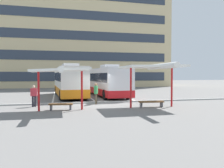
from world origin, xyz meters
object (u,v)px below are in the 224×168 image
at_px(coach_bus_0, 69,82).
at_px(waiting_shelter_1, 154,67).
at_px(bench_1, 151,103).
at_px(bench_0, 61,105).
at_px(waiting_passenger_0, 96,92).
at_px(coach_bus_1, 106,82).
at_px(waiting_passenger_1, 34,94).
at_px(waiting_shelter_0, 61,71).

distance_m(coach_bus_0, waiting_shelter_1, 11.62).
bearing_deg(bench_1, bench_0, 178.80).
height_order(coach_bus_0, waiting_passenger_0, coach_bus_0).
xyz_separation_m(coach_bus_1, waiting_shelter_1, (1.42, -9.90, 1.32)).
bearing_deg(waiting_passenger_0, coach_bus_0, 104.84).
relative_size(bench_1, waiting_passenger_1, 1.19).
height_order(coach_bus_0, waiting_shelter_0, coach_bus_0).
height_order(waiting_shelter_0, waiting_passenger_1, waiting_shelter_0).
distance_m(coach_bus_0, waiting_shelter_0, 10.11).
relative_size(coach_bus_1, bench_1, 5.82).
bearing_deg(coach_bus_1, waiting_shelter_0, -117.78).
bearing_deg(coach_bus_0, waiting_shelter_1, -60.96).
xyz_separation_m(waiting_shelter_0, waiting_passenger_0, (2.86, 2.98, -1.68)).
xyz_separation_m(coach_bus_1, waiting_shelter_0, (-5.17, -9.82, 1.04)).
bearing_deg(waiting_shelter_1, waiting_passenger_1, 162.87).
distance_m(coach_bus_0, waiting_passenger_0, 7.30).
bearing_deg(waiting_shelter_0, bench_0, 90.00).
xyz_separation_m(coach_bus_0, waiting_passenger_1, (-2.96, -7.45, -0.73)).
xyz_separation_m(bench_0, bench_1, (6.60, -0.14, 0.01)).
xyz_separation_m(coach_bus_0, bench_1, (5.60, -9.74, -1.31)).
xyz_separation_m(waiting_shelter_0, waiting_shelter_1, (6.60, -0.08, 0.28)).
bearing_deg(coach_bus_1, coach_bus_0, 177.42).
xyz_separation_m(coach_bus_1, waiting_passenger_0, (-2.32, -6.84, -0.63)).
bearing_deg(bench_1, coach_bus_1, 98.48).
bearing_deg(waiting_shelter_0, waiting_passenger_1, 127.53).
bearing_deg(waiting_shelter_1, waiting_shelter_0, 179.31).
height_order(coach_bus_0, bench_1, coach_bus_0).
bearing_deg(waiting_passenger_1, waiting_shelter_1, -17.13).
bearing_deg(waiting_shelter_1, coach_bus_0, 119.04).
distance_m(waiting_shelter_1, bench_1, 2.64).
height_order(waiting_shelter_0, waiting_passenger_0, waiting_shelter_0).
xyz_separation_m(waiting_shelter_0, bench_0, (0.00, 0.41, -2.34)).
relative_size(waiting_shelter_1, waiting_passenger_1, 3.31).
height_order(coach_bus_0, coach_bus_1, coach_bus_0).
height_order(coach_bus_1, waiting_shelter_0, coach_bus_1).
height_order(coach_bus_1, waiting_shelter_1, coach_bus_1).
bearing_deg(bench_1, coach_bus_0, 119.92).
bearing_deg(waiting_passenger_0, waiting_shelter_0, -133.81).
distance_m(coach_bus_1, bench_1, 9.74).
relative_size(bench_0, waiting_shelter_1, 0.31).
xyz_separation_m(bench_1, waiting_passenger_1, (-8.57, 2.29, 0.59)).
bearing_deg(waiting_passenger_0, bench_0, -138.07).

